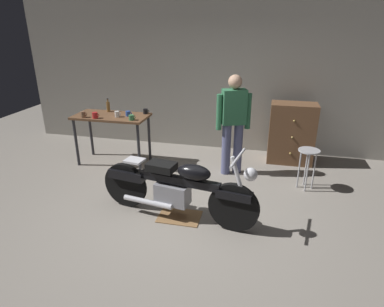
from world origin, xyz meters
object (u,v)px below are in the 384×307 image
at_px(shop_stool, 308,159).
at_px(mug_black_matte, 146,111).
at_px(motorcycle, 177,187).
at_px(person_standing, 233,121).
at_px(mug_green_speckled, 131,118).
at_px(mug_red_diner, 95,115).
at_px(wooden_dresser, 292,133).
at_px(mug_brown_stoneware, 83,114).
at_px(mug_white_ceramic, 117,114).
at_px(mug_blue_enamel, 128,114).
at_px(bottle, 108,106).

height_order(shop_stool, mug_black_matte, mug_black_matte).
bearing_deg(motorcycle, person_standing, 80.75).
relative_size(mug_green_speckled, mug_red_diner, 0.95).
bearing_deg(wooden_dresser, mug_black_matte, -168.21).
distance_m(wooden_dresser, mug_brown_stoneware, 3.69).
height_order(shop_stool, mug_green_speckled, mug_green_speckled).
bearing_deg(mug_white_ceramic, mug_green_speckled, -22.10).
xyz_separation_m(motorcycle, person_standing, (0.53, 1.55, 0.48)).
height_order(mug_brown_stoneware, mug_red_diner, same).
bearing_deg(person_standing, mug_white_ceramic, -17.46).
bearing_deg(shop_stool, motorcycle, -143.95).
bearing_deg(mug_white_ceramic, mug_blue_enamel, 31.56).
distance_m(shop_stool, mug_blue_enamel, 3.06).
xyz_separation_m(mug_white_ceramic, mug_blue_enamel, (0.16, 0.10, -0.01)).
relative_size(wooden_dresser, bottle, 4.56).
xyz_separation_m(shop_stool, mug_red_diner, (-3.50, 0.03, 0.45)).
relative_size(shop_stool, wooden_dresser, 0.58).
bearing_deg(bottle, mug_black_matte, 0.95).
height_order(mug_brown_stoneware, bottle, bottle).
distance_m(motorcycle, mug_brown_stoneware, 2.44).
relative_size(person_standing, mug_blue_enamel, 14.63).
bearing_deg(motorcycle, mug_blue_enamel, 139.64).
height_order(wooden_dresser, mug_blue_enamel, wooden_dresser).
bearing_deg(bottle, person_standing, -4.59).
bearing_deg(motorcycle, mug_red_diner, 153.88).
bearing_deg(bottle, mug_blue_enamel, -22.80).
distance_m(person_standing, mug_green_speckled, 1.69).
relative_size(motorcycle, person_standing, 1.30).
xyz_separation_m(mug_blue_enamel, mug_red_diner, (-0.49, -0.26, 0.01)).
bearing_deg(bottle, motorcycle, -44.55).
bearing_deg(mug_brown_stoneware, wooden_dresser, 15.85).
bearing_deg(shop_stool, mug_white_ceramic, 176.52).
bearing_deg(mug_brown_stoneware, bottle, 61.83).
bearing_deg(mug_black_matte, motorcycle, -58.93).
bearing_deg(mug_brown_stoneware, mug_black_matte, 25.96).
relative_size(person_standing, bottle, 6.93).
bearing_deg(mug_brown_stoneware, motorcycle, -32.64).
bearing_deg(shop_stool, mug_black_matte, 169.77).
relative_size(motorcycle, mug_brown_stoneware, 19.72).
relative_size(mug_brown_stoneware, mug_green_speckled, 0.93).
bearing_deg(person_standing, mug_blue_enamel, -20.25).
xyz_separation_m(mug_blue_enamel, mug_green_speckled, (0.16, -0.23, 0.00)).
relative_size(mug_brown_stoneware, mug_white_ceramic, 0.98).
xyz_separation_m(shop_stool, wooden_dresser, (-0.20, 1.04, 0.05)).
height_order(mug_green_speckled, bottle, bottle).
bearing_deg(mug_red_diner, mug_brown_stoneware, 178.82).
xyz_separation_m(person_standing, mug_brown_stoneware, (-2.54, -0.27, 0.03)).
height_order(shop_stool, mug_blue_enamel, mug_blue_enamel).
bearing_deg(shop_stool, wooden_dresser, 100.88).
xyz_separation_m(person_standing, wooden_dresser, (0.99, 0.73, -0.38)).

